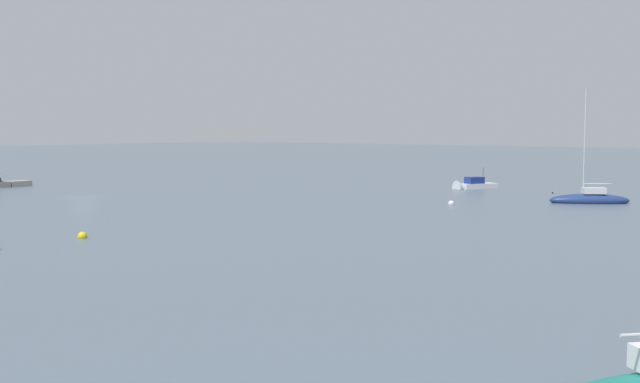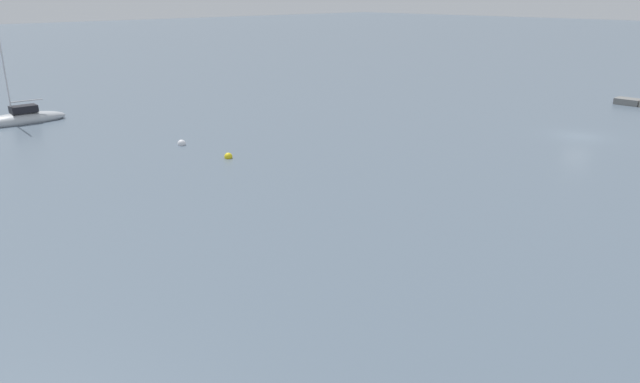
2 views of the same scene
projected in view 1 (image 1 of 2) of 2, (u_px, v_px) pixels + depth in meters
The scene contains 5 objects.
ground_plane at pixel (82, 197), 80.24m from camera, with size 500.00×500.00×0.00m, color slate.
sailboat_navy_near at pixel (590, 199), 73.67m from camera, with size 6.47×7.58×11.70m.
motorboat_white_near at pixel (472, 186), 91.75m from camera, with size 5.99×3.84×3.23m.
mooring_buoy_near at pixel (451, 204), 72.17m from camera, with size 0.60×0.60×0.60m.
mooring_buoy_mid at pixel (83, 236), 50.07m from camera, with size 0.64×0.64×0.64m.
Camera 1 is at (42.78, 72.23, 7.35)m, focal length 41.64 mm.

